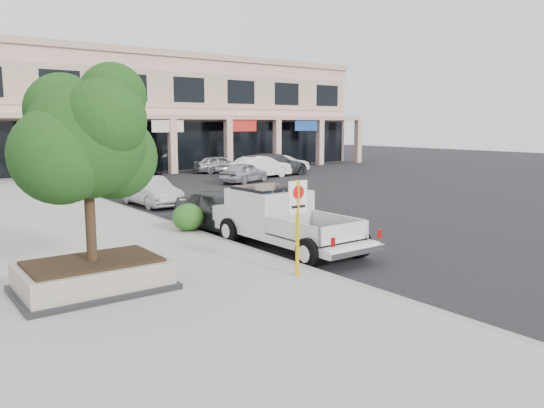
{
  "coord_description": "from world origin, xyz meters",
  "views": [
    {
      "loc": [
        -10.08,
        -10.04,
        3.75
      ],
      "look_at": [
        -1.51,
        1.5,
        1.58
      ],
      "focal_mm": 35.0,
      "sensor_mm": 36.0,
      "label": 1
    }
  ],
  "objects_px": {
    "lot_car_d": "(124,172)",
    "pickup_truck": "(289,220)",
    "curb_car_b": "(151,191)",
    "lot_car_c": "(274,164)",
    "planter_tree": "(90,140)",
    "curb_car_c": "(105,178)",
    "lot_car_e": "(219,164)",
    "no_parking_sign": "(298,215)",
    "lot_car_f": "(283,163)",
    "planter": "(93,276)",
    "lot_car_b": "(261,167)",
    "curb_car_a": "(222,210)",
    "curb_car_d": "(66,172)",
    "lot_car_a": "(244,172)"
  },
  "relations": [
    {
      "from": "planter",
      "to": "lot_car_b",
      "type": "bearing_deg",
      "value": 46.63
    },
    {
      "from": "lot_car_d",
      "to": "no_parking_sign",
      "type": "bearing_deg",
      "value": 173.35
    },
    {
      "from": "curb_car_c",
      "to": "lot_car_d",
      "type": "height_order",
      "value": "curb_car_c"
    },
    {
      "from": "curb_car_d",
      "to": "lot_car_d",
      "type": "bearing_deg",
      "value": -20.95
    },
    {
      "from": "curb_car_d",
      "to": "lot_car_f",
      "type": "height_order",
      "value": "curb_car_d"
    },
    {
      "from": "lot_car_c",
      "to": "lot_car_f",
      "type": "height_order",
      "value": "lot_car_c"
    },
    {
      "from": "no_parking_sign",
      "to": "lot_car_f",
      "type": "bearing_deg",
      "value": 52.88
    },
    {
      "from": "curb_car_a",
      "to": "curb_car_b",
      "type": "height_order",
      "value": "curb_car_a"
    },
    {
      "from": "lot_car_e",
      "to": "curb_car_a",
      "type": "bearing_deg",
      "value": 156.71
    },
    {
      "from": "lot_car_e",
      "to": "lot_car_f",
      "type": "relative_size",
      "value": 0.98
    },
    {
      "from": "curb_car_b",
      "to": "lot_car_a",
      "type": "height_order",
      "value": "curb_car_b"
    },
    {
      "from": "no_parking_sign",
      "to": "pickup_truck",
      "type": "xyz_separation_m",
      "value": [
        1.88,
        2.68,
        -0.72
      ]
    },
    {
      "from": "planter",
      "to": "lot_car_e",
      "type": "height_order",
      "value": "lot_car_e"
    },
    {
      "from": "curb_car_b",
      "to": "lot_car_a",
      "type": "relative_size",
      "value": 1.04
    },
    {
      "from": "planter_tree",
      "to": "lot_car_e",
      "type": "height_order",
      "value": "planter_tree"
    },
    {
      "from": "pickup_truck",
      "to": "lot_car_e",
      "type": "relative_size",
      "value": 1.46
    },
    {
      "from": "curb_car_c",
      "to": "curb_car_d",
      "type": "xyz_separation_m",
      "value": [
        -0.68,
        5.12,
        0.06
      ]
    },
    {
      "from": "planter_tree",
      "to": "curb_car_d",
      "type": "distance_m",
      "value": 23.6
    },
    {
      "from": "curb_car_c",
      "to": "planter_tree",
      "type": "bearing_deg",
      "value": -107.7
    },
    {
      "from": "curb_car_d",
      "to": "lot_car_a",
      "type": "xyz_separation_m",
      "value": [
        9.52,
        -5.79,
        -0.15
      ]
    },
    {
      "from": "curb_car_b",
      "to": "curb_car_d",
      "type": "relative_size",
      "value": 0.7
    },
    {
      "from": "lot_car_d",
      "to": "curb_car_b",
      "type": "bearing_deg",
      "value": 170.21
    },
    {
      "from": "curb_car_b",
      "to": "pickup_truck",
      "type": "bearing_deg",
      "value": -93.2
    },
    {
      "from": "no_parking_sign",
      "to": "lot_car_b",
      "type": "xyz_separation_m",
      "value": [
        13.71,
        20.85,
        -0.86
      ]
    },
    {
      "from": "lot_car_d",
      "to": "lot_car_e",
      "type": "distance_m",
      "value": 8.97
    },
    {
      "from": "lot_car_a",
      "to": "lot_car_d",
      "type": "relative_size",
      "value": 0.79
    },
    {
      "from": "pickup_truck",
      "to": "lot_car_a",
      "type": "height_order",
      "value": "pickup_truck"
    },
    {
      "from": "pickup_truck",
      "to": "lot_car_e",
      "type": "bearing_deg",
      "value": 62.79
    },
    {
      "from": "curb_car_b",
      "to": "lot_car_f",
      "type": "xyz_separation_m",
      "value": [
        15.88,
        10.48,
        -0.0
      ]
    },
    {
      "from": "lot_car_d",
      "to": "pickup_truck",
      "type": "bearing_deg",
      "value": 176.95
    },
    {
      "from": "curb_car_a",
      "to": "lot_car_b",
      "type": "height_order",
      "value": "lot_car_b"
    },
    {
      "from": "curb_car_a",
      "to": "curb_car_c",
      "type": "height_order",
      "value": "curb_car_c"
    },
    {
      "from": "curb_car_c",
      "to": "lot_car_c",
      "type": "bearing_deg",
      "value": 11.09
    },
    {
      "from": "planter",
      "to": "curb_car_c",
      "type": "bearing_deg",
      "value": 69.95
    },
    {
      "from": "planter_tree",
      "to": "no_parking_sign",
      "type": "xyz_separation_m",
      "value": [
        4.17,
        -1.93,
        -1.78
      ]
    },
    {
      "from": "curb_car_d",
      "to": "lot_car_a",
      "type": "distance_m",
      "value": 11.14
    },
    {
      "from": "lot_car_f",
      "to": "curb_car_a",
      "type": "bearing_deg",
      "value": 151.32
    },
    {
      "from": "planter",
      "to": "pickup_truck",
      "type": "bearing_deg",
      "value": 8.32
    },
    {
      "from": "lot_car_c",
      "to": "lot_car_f",
      "type": "bearing_deg",
      "value": -54.44
    },
    {
      "from": "lot_car_c",
      "to": "lot_car_f",
      "type": "distance_m",
      "value": 3.29
    },
    {
      "from": "curb_car_a",
      "to": "lot_car_e",
      "type": "relative_size",
      "value": 1.09
    },
    {
      "from": "curb_car_c",
      "to": "lot_car_e",
      "type": "relative_size",
      "value": 1.31
    },
    {
      "from": "curb_car_c",
      "to": "curb_car_b",
      "type": "bearing_deg",
      "value": -88.59
    },
    {
      "from": "lot_car_e",
      "to": "no_parking_sign",
      "type": "bearing_deg",
      "value": 160.1
    },
    {
      "from": "lot_car_d",
      "to": "curb_car_c",
      "type": "bearing_deg",
      "value": 151.04
    },
    {
      "from": "planter_tree",
      "to": "lot_car_f",
      "type": "bearing_deg",
      "value": 44.58
    },
    {
      "from": "planter_tree",
      "to": "no_parking_sign",
      "type": "relative_size",
      "value": 1.74
    },
    {
      "from": "curb_car_b",
      "to": "planter",
      "type": "bearing_deg",
      "value": -121.09
    },
    {
      "from": "lot_car_c",
      "to": "planter_tree",
      "type": "bearing_deg",
      "value": 130.84
    },
    {
      "from": "lot_car_d",
      "to": "curb_car_a",
      "type": "bearing_deg",
      "value": 174.88
    }
  ]
}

